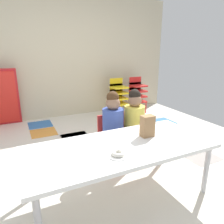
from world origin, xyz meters
TOP-DOWN VIEW (x-y plane):
  - ground_plane at (-0.00, 0.01)m, footprint 5.24×4.43m
  - back_wall at (0.00, 2.22)m, footprint 5.24×0.10m
  - craft_table at (0.00, -0.67)m, footprint 1.74×0.77m
  - seated_child_near_camera at (0.22, -0.06)m, footprint 0.32×0.32m
  - seated_child_middle_seat at (0.52, -0.06)m, footprint 0.32×0.31m
  - kid_chair_yellow_stack at (1.22, 1.74)m, footprint 0.32×0.30m
  - kid_chair_red_stack at (1.71, 1.74)m, footprint 0.32×0.30m
  - paper_bag_brown at (0.34, -0.60)m, footprint 0.13×0.09m
  - paper_plate_near_edge at (-0.11, -0.84)m, footprint 0.18×0.18m
  - donut_powdered_on_plate at (-0.11, -0.84)m, footprint 0.12×0.12m

SIDE VIEW (x-z plane):
  - ground_plane at x=0.00m, z-range -0.02..0.00m
  - kid_chair_yellow_stack at x=1.22m, z-range 0.06..0.86m
  - kid_chair_red_stack at x=1.71m, z-range 0.06..0.86m
  - craft_table at x=0.00m, z-range 0.23..0.77m
  - paper_plate_near_edge at x=-0.11m, z-range 0.54..0.55m
  - seated_child_near_camera at x=0.22m, z-range 0.10..1.01m
  - seated_child_middle_seat at x=0.52m, z-range 0.10..1.01m
  - donut_powdered_on_plate at x=-0.11m, z-range 0.55..0.58m
  - paper_bag_brown at x=0.34m, z-range 0.54..0.76m
  - back_wall at x=0.00m, z-range 0.00..2.50m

